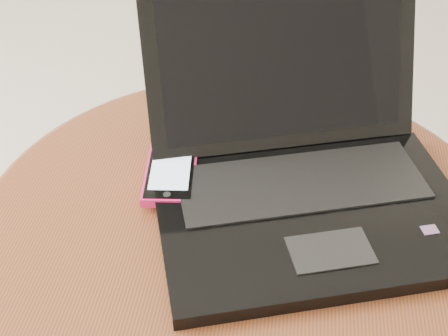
# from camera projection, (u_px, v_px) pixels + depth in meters

# --- Properties ---
(table) EXTENTS (0.69, 0.69, 0.54)m
(table) POSITION_uv_depth(u_px,v_px,m) (242.00, 277.00, 0.86)
(table) COLOR #5F2711
(table) RESTS_ON ground
(laptop) EXTENTS (0.46, 0.44, 0.23)m
(laptop) POSITION_uv_depth(u_px,v_px,m) (303.00, 169.00, 0.78)
(laptop) COLOR black
(laptop) RESTS_ON table
(phone_black) EXTENTS (0.07, 0.11, 0.01)m
(phone_black) POSITION_uv_depth(u_px,v_px,m) (182.00, 166.00, 0.85)
(phone_black) COLOR black
(phone_black) RESTS_ON table
(phone_pink) EXTENTS (0.08, 0.13, 0.01)m
(phone_pink) POSITION_uv_depth(u_px,v_px,m) (171.00, 173.00, 0.82)
(phone_pink) COLOR #E81D6A
(phone_pink) RESTS_ON phone_black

